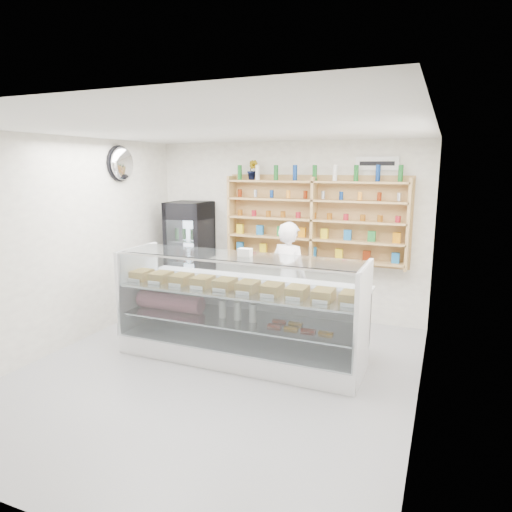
% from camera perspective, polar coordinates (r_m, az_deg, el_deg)
% --- Properties ---
extents(room, '(5.00, 5.00, 5.00)m').
position_cam_1_polar(room, '(5.17, -5.28, -0.15)').
color(room, '#9A9A9E').
rests_on(room, ground).
extents(display_counter, '(3.10, 0.93, 1.35)m').
position_cam_1_polar(display_counter, '(5.84, -2.01, -9.31)').
color(display_counter, white).
rests_on(display_counter, floor).
extents(shop_worker, '(0.69, 0.56, 1.65)m').
position_cam_1_polar(shop_worker, '(6.59, 4.12, -2.81)').
color(shop_worker, white).
rests_on(shop_worker, floor).
extents(drinks_cooler, '(0.67, 0.65, 1.83)m').
position_cam_1_polar(drinks_cooler, '(7.86, -8.24, 0.09)').
color(drinks_cooler, black).
rests_on(drinks_cooler, floor).
extents(wall_shelving, '(2.84, 0.28, 1.33)m').
position_cam_1_polar(wall_shelving, '(7.12, 7.20, 4.49)').
color(wall_shelving, tan).
rests_on(wall_shelving, back_wall).
extents(potted_plant, '(0.18, 0.14, 0.31)m').
position_cam_1_polar(potted_plant, '(7.41, -0.44, 10.70)').
color(potted_plant, '#1E6626').
rests_on(potted_plant, wall_shelving).
extents(security_mirror, '(0.15, 0.50, 0.50)m').
position_cam_1_polar(security_mirror, '(7.28, -16.37, 11.03)').
color(security_mirror, silver).
rests_on(security_mirror, left_wall).
extents(wall_sign, '(0.62, 0.03, 0.20)m').
position_cam_1_polar(wall_sign, '(7.01, 14.91, 11.12)').
color(wall_sign, white).
rests_on(wall_sign, back_wall).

